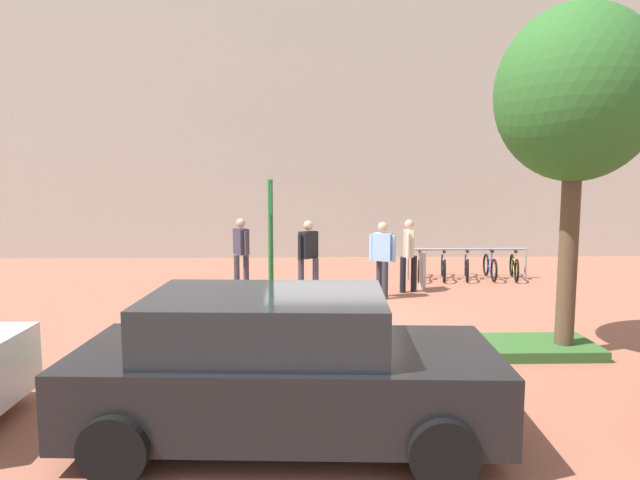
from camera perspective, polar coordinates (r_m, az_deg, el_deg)
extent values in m
plane|color=#9E5B47|center=(11.00, 1.30, -7.91)|extent=(60.00, 60.00, 0.00)
cube|color=#B2ADA3|center=(19.50, 0.09, 13.19)|extent=(28.00, 1.20, 10.00)
cube|color=#336028|center=(8.92, 5.07, -10.87)|extent=(7.00, 1.10, 0.16)
cylinder|color=brown|center=(9.34, 23.80, -1.66)|extent=(0.28, 0.28, 3.01)
ellipsoid|color=#2D6628|center=(9.34, 24.51, 13.36)|extent=(2.35, 2.35, 2.59)
cylinder|color=#2D7238|center=(8.58, -4.99, -2.88)|extent=(0.08, 0.08, 2.69)
cube|color=#198C33|center=(8.47, -5.06, 4.23)|extent=(0.03, 0.36, 0.52)
cube|color=white|center=(8.47, -5.06, 4.23)|extent=(0.04, 0.30, 0.44)
torus|color=black|center=(8.97, -7.57, -9.13)|extent=(0.66, 0.18, 0.66)
torus|color=black|center=(9.10, -1.07, -8.85)|extent=(0.66, 0.18, 0.66)
cylinder|color=silver|center=(8.96, -4.31, -7.65)|extent=(0.83, 0.19, 0.04)
cylinder|color=silver|center=(9.04, -3.66, -9.18)|extent=(0.60, 0.14, 0.44)
cylinder|color=silver|center=(8.91, -5.50, -6.95)|extent=(0.04, 0.04, 0.28)
cube|color=black|center=(8.88, -5.51, -5.94)|extent=(0.21, 0.11, 0.05)
cylinder|color=silver|center=(8.96, -1.85, -5.93)|extent=(0.11, 0.42, 0.04)
cylinder|color=#99999E|center=(15.14, 8.89, -2.44)|extent=(0.06, 0.06, 0.80)
cylinder|color=#99999E|center=(15.99, 20.08, -2.28)|extent=(0.06, 0.06, 0.80)
cylinder|color=#99999E|center=(15.44, 14.68, -0.91)|extent=(3.15, 0.07, 0.06)
torus|color=black|center=(14.71, 10.01, -3.10)|extent=(0.20, 0.60, 0.61)
torus|color=black|center=(15.64, 10.15, -2.54)|extent=(0.20, 0.60, 0.61)
cylinder|color=black|center=(15.15, 10.09, -2.06)|extent=(0.21, 0.76, 0.03)
cylinder|color=black|center=(15.27, 10.09, -2.87)|extent=(0.16, 0.55, 0.40)
cylinder|color=black|center=(14.96, 10.08, -1.73)|extent=(0.03, 0.03, 0.26)
cube|color=black|center=(14.94, 10.09, -1.17)|extent=(0.12, 0.20, 0.05)
cylinder|color=black|center=(15.47, 10.16, -0.98)|extent=(0.38, 0.13, 0.04)
torus|color=black|center=(14.87, 12.47, -3.06)|extent=(0.17, 0.61, 0.61)
torus|color=black|center=(15.79, 12.29, -2.50)|extent=(0.17, 0.61, 0.61)
cylinder|color=silver|center=(15.30, 12.40, -2.02)|extent=(0.18, 0.76, 0.03)
cylinder|color=silver|center=(15.42, 12.36, -2.83)|extent=(0.14, 0.55, 0.40)
cylinder|color=silver|center=(15.11, 12.44, -1.70)|extent=(0.03, 0.03, 0.26)
cube|color=black|center=(15.09, 12.45, -1.15)|extent=(0.11, 0.19, 0.05)
cylinder|color=silver|center=(15.62, 12.35, -0.96)|extent=(0.39, 0.11, 0.04)
torus|color=black|center=(15.05, 14.69, -3.00)|extent=(0.20, 0.60, 0.61)
torus|color=black|center=(15.98, 14.56, -2.45)|extent=(0.20, 0.60, 0.61)
cylinder|color=silver|center=(15.48, 14.64, -1.98)|extent=(0.22, 0.76, 0.03)
cylinder|color=silver|center=(15.61, 14.60, -2.78)|extent=(0.17, 0.55, 0.40)
cylinder|color=silver|center=(15.30, 14.68, -1.66)|extent=(0.03, 0.03, 0.26)
cube|color=black|center=(15.28, 14.69, -1.12)|extent=(0.12, 0.20, 0.05)
cylinder|color=silver|center=(15.80, 14.62, -0.93)|extent=(0.38, 0.13, 0.04)
torus|color=black|center=(15.27, 17.19, -2.95)|extent=(0.11, 0.61, 0.61)
torus|color=black|center=(16.17, 16.45, -2.41)|extent=(0.11, 0.61, 0.61)
cylinder|color=#194CA5|center=(15.69, 16.84, -1.94)|extent=(0.11, 0.77, 0.03)
cylinder|color=#194CA5|center=(15.81, 16.73, -2.73)|extent=(0.09, 0.56, 0.40)
cylinder|color=#194CA5|center=(15.51, 16.98, -1.63)|extent=(0.03, 0.03, 0.26)
cube|color=black|center=(15.49, 17.00, -1.09)|extent=(0.09, 0.19, 0.05)
cylinder|color=#194CA5|center=(16.00, 16.59, -0.91)|extent=(0.39, 0.07, 0.04)
torus|color=black|center=(15.40, 19.28, -2.94)|extent=(0.19, 0.60, 0.61)
torus|color=black|center=(16.32, 18.84, -2.41)|extent=(0.19, 0.60, 0.61)
cylinder|color=gold|center=(15.83, 19.08, -1.94)|extent=(0.20, 0.76, 0.03)
cylinder|color=gold|center=(15.96, 19.00, -2.72)|extent=(0.16, 0.55, 0.40)
cylinder|color=gold|center=(15.65, 19.17, -1.63)|extent=(0.03, 0.03, 0.26)
cube|color=black|center=(15.63, 19.19, -1.10)|extent=(0.11, 0.20, 0.05)
cylinder|color=gold|center=(16.15, 18.94, -0.92)|extent=(0.38, 0.12, 0.04)
cylinder|color=#ADADB2|center=(13.92, 10.34, -3.05)|extent=(0.16, 0.16, 0.90)
cylinder|color=#383342|center=(13.68, -8.42, -3.29)|extent=(0.14, 0.14, 0.85)
cylinder|color=#383342|center=(13.99, -7.48, -3.05)|extent=(0.14, 0.14, 0.85)
cube|color=#383342|center=(13.73, -7.99, -0.15)|extent=(0.42, 0.47, 0.62)
cylinder|color=#383342|center=(13.50, -7.49, -0.38)|extent=(0.09, 0.09, 0.59)
cylinder|color=#383342|center=(13.96, -8.48, -0.17)|extent=(0.09, 0.09, 0.59)
sphere|color=tan|center=(13.68, -8.02, 1.73)|extent=(0.22, 0.22, 0.22)
cylinder|color=black|center=(13.57, 9.48, -3.39)|extent=(0.14, 0.14, 0.85)
cylinder|color=black|center=(13.40, 8.39, -3.49)|extent=(0.14, 0.14, 0.85)
cube|color=beige|center=(13.38, 8.99, -0.34)|extent=(0.33, 0.44, 0.62)
cylinder|color=beige|center=(13.64, 9.05, -0.34)|extent=(0.09, 0.09, 0.59)
cylinder|color=beige|center=(13.12, 8.93, -0.61)|extent=(0.09, 0.09, 0.59)
sphere|color=tan|center=(13.33, 9.03, 1.58)|extent=(0.22, 0.22, 0.22)
cylinder|color=#2D2D38|center=(12.65, 6.59, -4.07)|extent=(0.14, 0.14, 0.85)
cylinder|color=#2D2D38|center=(12.87, 6.02, -3.88)|extent=(0.14, 0.14, 0.85)
cube|color=#8CB2E5|center=(12.64, 6.34, -0.69)|extent=(0.46, 0.37, 0.62)
cylinder|color=#8CB2E5|center=(12.59, 7.49, -0.89)|extent=(0.09, 0.09, 0.59)
cylinder|color=#8CB2E5|center=(12.72, 5.21, -0.78)|extent=(0.09, 0.09, 0.59)
sphere|color=tan|center=(12.60, 6.37, 1.34)|extent=(0.22, 0.22, 0.22)
cylinder|color=#383342|center=(13.00, -0.45, -3.73)|extent=(0.14, 0.14, 0.85)
cylinder|color=#383342|center=(13.11, -1.94, -3.65)|extent=(0.14, 0.14, 0.85)
cube|color=black|center=(12.95, -1.20, -0.49)|extent=(0.46, 0.45, 0.62)
cylinder|color=black|center=(13.12, -0.36, -0.53)|extent=(0.09, 0.09, 0.59)
cylinder|color=black|center=(12.78, -2.07, -0.72)|extent=(0.09, 0.09, 0.59)
sphere|color=tan|center=(12.90, -1.21, 1.50)|extent=(0.22, 0.22, 0.22)
cube|color=black|center=(6.05, -3.43, -14.24)|extent=(4.38, 2.01, 0.76)
cube|color=#1E2328|center=(5.87, -5.44, -8.15)|extent=(2.48, 1.70, 0.56)
cylinder|color=black|center=(7.04, 9.54, -13.71)|extent=(0.65, 0.25, 0.64)
cylinder|color=black|center=(5.41, 12.39, -20.26)|extent=(0.65, 0.25, 0.64)
cylinder|color=black|center=(7.24, -14.71, -13.25)|extent=(0.65, 0.25, 0.64)
cylinder|color=black|center=(5.67, -20.05, -19.21)|extent=(0.65, 0.25, 0.64)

